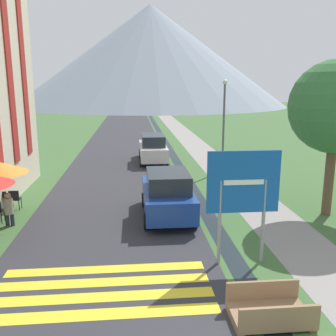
% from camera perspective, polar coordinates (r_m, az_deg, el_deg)
% --- Properties ---
extents(ground_plane, '(160.00, 160.00, 0.00)m').
position_cam_1_polar(ground_plane, '(25.70, -1.56, 1.33)').
color(ground_plane, '#3D6033').
extents(road, '(6.40, 60.00, 0.01)m').
position_cam_1_polar(road, '(35.51, -6.71, 4.40)').
color(road, '#2D2D33').
rests_on(road, ground_plane).
extents(footpath, '(2.20, 60.00, 0.01)m').
position_cam_1_polar(footpath, '(35.90, 3.10, 4.55)').
color(footpath, gray).
rests_on(footpath, ground_plane).
extents(drainage_channel, '(0.60, 60.00, 0.00)m').
position_cam_1_polar(drainage_channel, '(35.62, -0.74, 4.50)').
color(drainage_channel, black).
rests_on(drainage_channel, ground_plane).
extents(crosswalk_marking, '(5.44, 2.54, 0.01)m').
position_cam_1_polar(crosswalk_marking, '(10.00, -9.79, -17.77)').
color(crosswalk_marking, yellow).
rests_on(crosswalk_marking, ground_plane).
extents(mountain_distant, '(64.68, 64.68, 23.55)m').
position_cam_1_polar(mountain_distant, '(94.38, -2.66, 16.70)').
color(mountain_distant, gray).
rests_on(mountain_distant, ground_plane).
extents(road_sign, '(2.05, 0.11, 3.28)m').
position_cam_1_polar(road_sign, '(10.59, 11.38, -3.40)').
color(road_sign, gray).
rests_on(road_sign, ground_plane).
extents(footbridge, '(1.70, 1.10, 0.65)m').
position_cam_1_polar(footbridge, '(8.97, 15.26, -20.25)').
color(footbridge, '#846647').
rests_on(footbridge, ground_plane).
extents(parked_car_near, '(1.92, 4.02, 1.82)m').
position_cam_1_polar(parked_car_near, '(14.40, -0.06, -4.01)').
color(parked_car_near, navy).
rests_on(parked_car_near, ground_plane).
extents(parked_car_far, '(1.81, 4.60, 1.82)m').
position_cam_1_polar(parked_car_far, '(24.81, -2.32, 3.05)').
color(parked_car_far, silver).
rests_on(parked_car_far, ground_plane).
extents(cafe_chair_far_right, '(0.40, 0.40, 0.85)m').
position_cam_1_polar(cafe_chair_far_right, '(16.56, -23.91, -4.34)').
color(cafe_chair_far_right, black).
rests_on(cafe_chair_far_right, ground_plane).
extents(cafe_chair_far_left, '(0.40, 0.40, 0.85)m').
position_cam_1_polar(cafe_chair_far_left, '(16.49, -22.31, -4.26)').
color(cafe_chair_far_left, black).
rests_on(cafe_chair_far_left, ground_plane).
extents(person_seated_near, '(0.32, 0.32, 1.25)m').
position_cam_1_polar(person_seated_near, '(14.72, -23.11, -5.58)').
color(person_seated_near, '#282833').
rests_on(person_seated_near, ground_plane).
extents(streetlamp, '(0.28, 0.28, 5.31)m').
position_cam_1_polar(streetlamp, '(21.86, 8.50, 7.51)').
color(streetlamp, '#515156').
rests_on(streetlamp, ground_plane).
extents(tree_by_path, '(3.49, 3.49, 5.97)m').
position_cam_1_polar(tree_by_path, '(15.40, 24.22, 8.44)').
color(tree_by_path, brown).
rests_on(tree_by_path, ground_plane).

